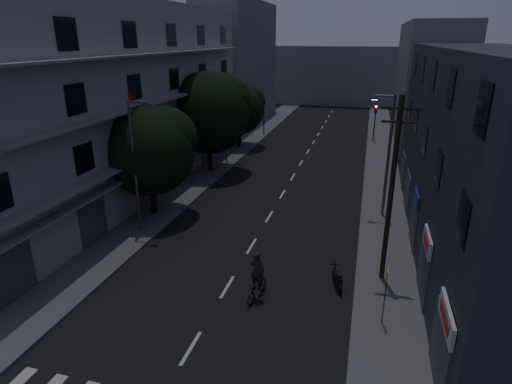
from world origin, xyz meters
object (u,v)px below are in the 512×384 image
at_px(bus_stop_sign, 386,288).
at_px(motorcycle, 337,280).
at_px(utility_pole, 392,188).
at_px(cyclist, 257,283).

height_order(bus_stop_sign, motorcycle, bus_stop_sign).
bearing_deg(bus_stop_sign, motorcycle, 129.24).
distance_m(utility_pole, cyclist, 7.60).
bearing_deg(bus_stop_sign, cyclist, 172.99).
relative_size(utility_pole, bus_stop_sign, 3.56).
xyz_separation_m(utility_pole, cyclist, (-5.61, -3.14, -4.06)).
height_order(utility_pole, bus_stop_sign, utility_pole).
bearing_deg(motorcycle, bus_stop_sign, -69.37).
xyz_separation_m(bus_stop_sign, motorcycle, (-2.06, 2.52, -1.45)).
height_order(bus_stop_sign, cyclist, bus_stop_sign).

